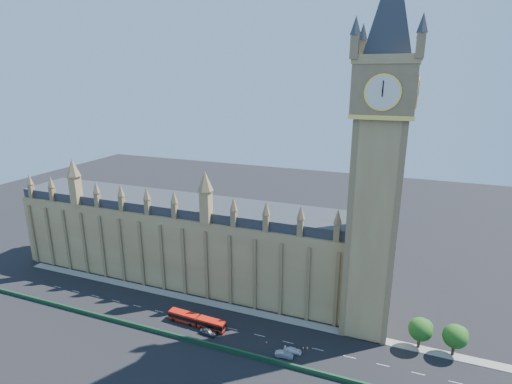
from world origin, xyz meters
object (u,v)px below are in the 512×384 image
(red_bus, at_px, (197,320))
(car_grey, at_px, (208,332))
(car_white, at_px, (293,351))
(car_silver, at_px, (284,354))

(red_bus, height_order, car_grey, red_bus)
(red_bus, distance_m, car_grey, 5.70)
(car_grey, bearing_deg, car_white, -80.96)
(car_grey, bearing_deg, car_silver, -86.90)
(red_bus, height_order, car_silver, red_bus)
(car_silver, relative_size, car_white, 1.01)
(car_silver, bearing_deg, car_white, -40.58)
(car_grey, xyz_separation_m, car_silver, (21.81, -1.27, -0.08))
(red_bus, xyz_separation_m, car_white, (28.43, -1.53, -0.91))
(car_grey, height_order, car_silver, car_grey)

